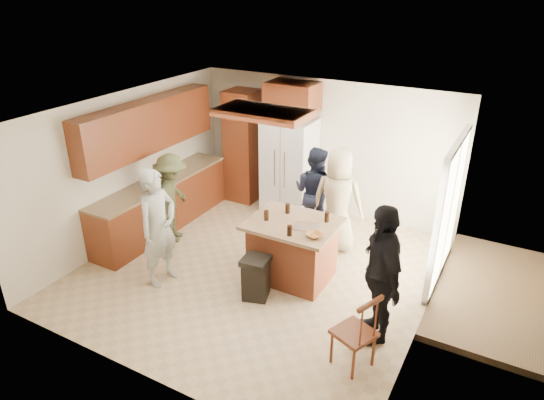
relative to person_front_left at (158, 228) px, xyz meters
The scene contains 12 objects.
person_front_left is the anchor object (origin of this frame).
person_behind_left 2.76m from the person_front_left, 60.54° to the left, with size 0.77×0.48×1.59m, color black.
person_behind_right 2.84m from the person_front_left, 48.48° to the left, with size 0.85×0.55×1.73m, color tan.
person_side_right 3.16m from the person_front_left, ahead, with size 1.07×0.55×1.82m, color black.
person_counter 1.26m from the person_front_left, 120.89° to the left, with size 0.99×0.46×1.54m, color #3D4126.
left_cabinetry 1.73m from the person_front_left, 131.23° to the left, with size 0.64×3.00×2.30m.
back_wall_units 3.15m from the person_front_left, 94.23° to the left, with size 1.80×0.60×2.45m.
refrigerator 3.07m from the person_front_left, 79.61° to the left, with size 0.90×0.76×1.80m.
kitchen_island 1.97m from the person_front_left, 31.35° to the left, with size 1.28×1.03×0.93m.
island_items 2.07m from the person_front_left, 25.87° to the left, with size 1.00×0.69×0.15m.
trash_bin 1.56m from the person_front_left, 12.43° to the left, with size 0.43×0.43×0.63m.
spindle_chair 3.13m from the person_front_left, ahead, with size 0.55×0.55×0.99m.
Camera 1 is at (3.25, -5.45, 4.16)m, focal length 32.00 mm.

